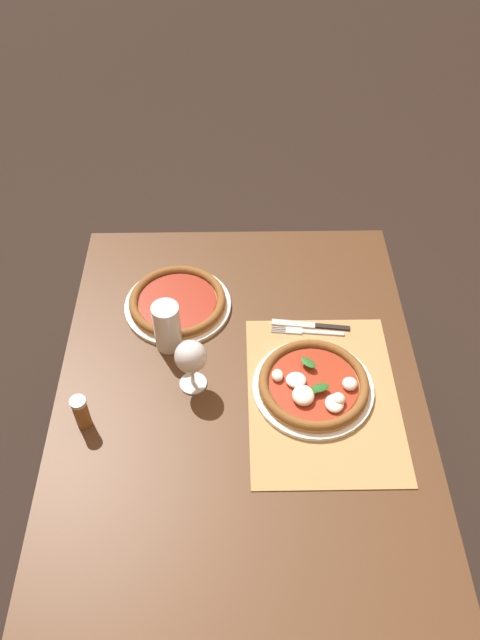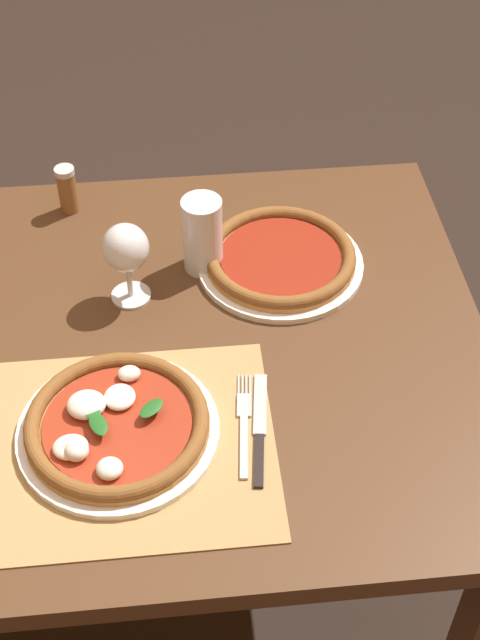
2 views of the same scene
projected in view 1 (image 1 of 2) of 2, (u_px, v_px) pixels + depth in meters
ground_plane at (241, 551)px, 2.05m from camera, size 24.00×24.00×0.00m
dining_table at (241, 451)px, 1.57m from camera, size 1.48×0.93×0.74m
paper_placemat at (323, 396)px, 1.57m from camera, size 0.51×0.38×0.00m
pizza_near at (314, 385)px, 1.56m from camera, size 0.31×0.31×0.05m
pizza_far at (178, 302)px, 1.76m from camera, size 0.30×0.30×0.04m
wine_glass at (191, 358)px, 1.51m from camera, size 0.08×0.08×0.16m
pint_glass at (167, 327)px, 1.63m from camera, size 0.07×0.07×0.15m
fork at (307, 331)px, 1.70m from camera, size 0.04×0.20×0.00m
knife at (310, 325)px, 1.72m from camera, size 0.05×0.22×0.01m
pepper_shaker at (81, 412)px, 1.48m from camera, size 0.04×0.04×0.10m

